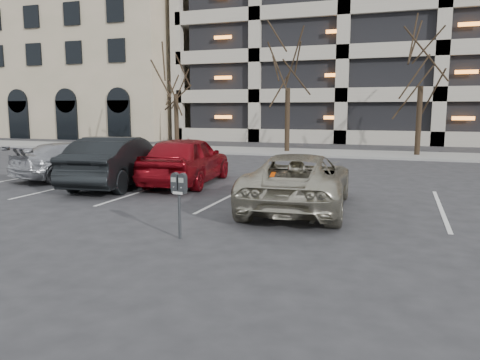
# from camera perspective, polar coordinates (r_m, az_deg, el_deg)

# --- Properties ---
(ground) EXTENTS (140.00, 140.00, 0.00)m
(ground) POSITION_cam_1_polar(r_m,az_deg,el_deg) (10.96, 1.70, -4.40)
(ground) COLOR #28282B
(ground) RESTS_ON ground
(sidewalk) EXTENTS (80.00, 4.00, 0.12)m
(sidewalk) POSITION_cam_1_polar(r_m,az_deg,el_deg) (26.50, 12.06, 3.18)
(sidewalk) COLOR gray
(sidewalk) RESTS_ON ground
(stall_lines) EXTENTS (16.90, 5.20, 0.00)m
(stall_lines) POSITION_cam_1_polar(r_m,az_deg,el_deg) (13.53, -1.06, -1.88)
(stall_lines) COLOR silver
(stall_lines) RESTS_ON ground
(office_building) EXTENTS (26.00, 16.20, 15.00)m
(office_building) POSITION_cam_1_polar(r_m,az_deg,el_deg) (51.05, -19.33, 13.75)
(office_building) COLOR tan
(office_building) RESTS_ON ground
(tree_a) EXTENTS (3.33, 3.33, 7.58)m
(tree_a) POSITION_cam_1_polar(r_m,az_deg,el_deg) (29.48, -7.90, 14.35)
(tree_a) COLOR black
(tree_a) RESTS_ON ground
(tree_b) EXTENTS (3.59, 3.59, 8.15)m
(tree_b) POSITION_cam_1_polar(r_m,az_deg,el_deg) (27.13, 5.92, 15.79)
(tree_b) COLOR black
(tree_b) RESTS_ON ground
(tree_c) EXTENTS (3.58, 3.58, 8.14)m
(tree_c) POSITION_cam_1_polar(r_m,az_deg,el_deg) (26.44, 21.43, 15.44)
(tree_c) COLOR black
(tree_c) RESTS_ON ground
(parking_meter) EXTENTS (0.33, 0.16, 1.25)m
(parking_meter) POSITION_cam_1_polar(r_m,az_deg,el_deg) (8.95, -7.44, -1.16)
(parking_meter) COLOR black
(parking_meter) RESTS_ON ground
(suv_silver) EXTENTS (2.67, 5.18, 1.40)m
(suv_silver) POSITION_cam_1_polar(r_m,az_deg,el_deg) (11.74, 7.19, -0.13)
(suv_silver) COLOR #B0AB95
(suv_silver) RESTS_ON ground
(car_red) EXTENTS (2.35, 4.92, 1.62)m
(car_red) POSITION_cam_1_polar(r_m,az_deg,el_deg) (15.61, -6.55, 2.45)
(car_red) COLOR maroon
(car_red) RESTS_ON ground
(car_dark) EXTENTS (2.32, 5.06, 1.61)m
(car_dark) POSITION_cam_1_polar(r_m,az_deg,el_deg) (15.59, -14.55, 2.20)
(car_dark) COLOR black
(car_dark) RESTS_ON ground
(car_silver) EXTENTS (3.22, 4.84, 1.30)m
(car_silver) POSITION_cam_1_polar(r_m,az_deg,el_deg) (17.91, -19.46, 2.29)
(car_silver) COLOR #A0A1A7
(car_silver) RESTS_ON ground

